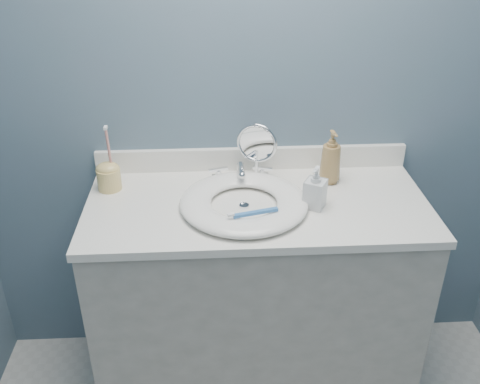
{
  "coord_description": "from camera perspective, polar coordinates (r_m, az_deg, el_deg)",
  "views": [
    {
      "loc": [
        -0.16,
        -0.66,
        1.84
      ],
      "look_at": [
        -0.06,
        0.94,
        0.94
      ],
      "focal_mm": 40.0,
      "sensor_mm": 36.0,
      "label": 1
    }
  ],
  "objects": [
    {
      "name": "vanity_cabinet",
      "position": [
        2.17,
        1.68,
        -11.49
      ],
      "size": [
        1.2,
        0.55,
        0.85
      ],
      "primitive_type": "cube",
      "color": "#BBB4AB",
      "rests_on": "ground"
    },
    {
      "name": "drain",
      "position": [
        1.87,
        0.43,
        -1.48
      ],
      "size": [
        0.04,
        0.04,
        0.01
      ],
      "primitive_type": "cylinder",
      "color": "silver",
      "rests_on": "countertop"
    },
    {
      "name": "toothbrush_lying",
      "position": [
        1.76,
        1.46,
        -2.26
      ],
      "size": [
        0.17,
        0.06,
        0.02
      ],
      "rotation": [
        0.0,
        0.0,
        0.25
      ],
      "color": "#326EB2",
      "rests_on": "basin"
    },
    {
      "name": "soap_bottle_clear",
      "position": [
        1.86,
        8.03,
        0.49
      ],
      "size": [
        0.09,
        0.1,
        0.15
      ],
      "primitive_type": "imported",
      "rotation": [
        0.0,
        0.0,
        -0.5
      ],
      "color": "silver",
      "rests_on": "countertop"
    },
    {
      "name": "toothbrush_holder",
      "position": [
        2.02,
        -13.84,
        1.77
      ],
      "size": [
        0.09,
        0.09,
        0.25
      ],
      "rotation": [
        0.0,
        0.0,
        -0.01
      ],
      "color": "#DCBE6E",
      "rests_on": "countertop"
    },
    {
      "name": "makeup_mirror",
      "position": [
        2.0,
        1.8,
        4.55
      ],
      "size": [
        0.15,
        0.09,
        0.23
      ],
      "rotation": [
        0.0,
        0.0,
        -0.34
      ],
      "color": "silver",
      "rests_on": "countertop"
    },
    {
      "name": "soap_bottle_amber",
      "position": [
        2.02,
        9.68,
        3.69
      ],
      "size": [
        0.09,
        0.09,
        0.21
      ],
      "primitive_type": "imported",
      "rotation": [
        0.0,
        0.0,
        0.12
      ],
      "color": "#997745",
      "rests_on": "countertop"
    },
    {
      "name": "backsplash",
      "position": [
        2.11,
        1.28,
        3.58
      ],
      "size": [
        1.22,
        0.02,
        0.09
      ],
      "primitive_type": "cube",
      "color": "white",
      "rests_on": "countertop"
    },
    {
      "name": "basin",
      "position": [
        1.87,
        0.43,
        -1.09
      ],
      "size": [
        0.45,
        0.45,
        0.04
      ],
      "primitive_type": null,
      "color": "white",
      "rests_on": "countertop"
    },
    {
      "name": "back_wall",
      "position": [
        2.02,
        1.34,
        10.77
      ],
      "size": [
        2.2,
        0.02,
        2.4
      ],
      "primitive_type": "cube",
      "color": "slate",
      "rests_on": "ground"
    },
    {
      "name": "faucet",
      "position": [
        2.03,
        0.07,
        1.93
      ],
      "size": [
        0.25,
        0.13,
        0.07
      ],
      "color": "silver",
      "rests_on": "countertop"
    },
    {
      "name": "countertop",
      "position": [
        1.91,
        1.86,
        -1.46
      ],
      "size": [
        1.22,
        0.57,
        0.03
      ],
      "primitive_type": "cube",
      "color": "white",
      "rests_on": "vanity_cabinet"
    }
  ]
}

